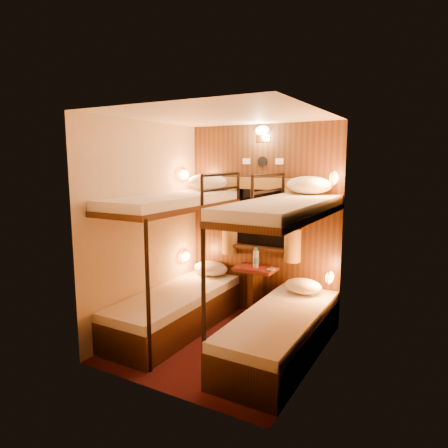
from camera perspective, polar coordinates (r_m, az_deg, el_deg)
The scene contains 22 objects.
floor at distance 4.51m, azimuth -0.33°, elevation -16.68°, with size 2.10×2.10×0.00m, color #3B1110.
ceiling at distance 4.09m, azimuth -0.37°, elevation 15.24°, with size 2.10×2.10×0.00m, color silver.
wall_back at distance 5.06m, azimuth 5.56°, elevation 0.38°, with size 2.40×2.40×0.00m, color #C6B293.
wall_front at distance 3.28m, azimuth -9.50°, elevation -4.44°, with size 2.40×2.40×0.00m, color #C6B293.
wall_left at distance 4.70m, azimuth -10.98°, elevation -0.40°, with size 2.40×2.40×0.00m, color #C6B293.
wall_right at distance 3.75m, azimuth 13.06°, elevation -2.87°, with size 2.40×2.40×0.00m, color #C6B293.
back_panel at distance 5.05m, azimuth 5.49°, elevation 0.36°, with size 2.00×0.03×2.40m, color #321E0E.
bunk_left at distance 4.69m, azimuth -6.88°, elevation -8.39°, with size 0.72×1.90×1.82m.
bunk_right at distance 4.10m, azimuth 8.19°, elevation -11.04°, with size 0.72×1.90×1.82m.
window at distance 5.02m, azimuth 5.35°, elevation 0.10°, with size 1.00×0.12×0.79m.
curtains at distance 4.98m, azimuth 5.20°, elevation 0.99°, with size 1.10×0.22×1.00m.
back_fixtures at distance 4.97m, azimuth 5.51°, elevation 12.32°, with size 0.54×0.09×0.48m.
reading_lamps at distance 4.74m, azimuth 3.85°, elevation 0.31°, with size 2.00×0.20×1.25m.
table at distance 5.06m, azimuth 4.49°, elevation -8.74°, with size 0.50×0.34×0.66m.
bottle_left at distance 5.02m, azimuth 4.59°, elevation -4.89°, with size 0.07×0.07×0.24m.
bottle_right at distance 4.94m, azimuth 4.57°, elevation -5.05°, with size 0.07×0.07×0.25m.
sachet_a at distance 4.90m, azimuth 6.67°, elevation -6.48°, with size 0.09×0.07×0.01m, color silver.
sachet_b at distance 4.98m, azimuth 7.03°, elevation -6.21°, with size 0.07×0.05×0.01m, color silver.
pillow_lower_left at distance 5.32m, azimuth -1.89°, elevation -6.32°, with size 0.47×0.34×0.19m, color silver.
pillow_lower_right at distance 4.70m, azimuth 11.22°, elevation -8.69°, with size 0.43×0.31×0.17m, color silver.
pillow_upper_left at distance 5.08m, azimuth -2.35°, elevation 6.02°, with size 0.53×0.38×0.21m, color silver.
pillow_upper_right at distance 4.58m, azimuth 12.05°, elevation 5.46°, with size 0.51×0.37×0.20m, color silver.
Camera 1 is at (2.02, -3.53, 1.96)m, focal length 32.00 mm.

